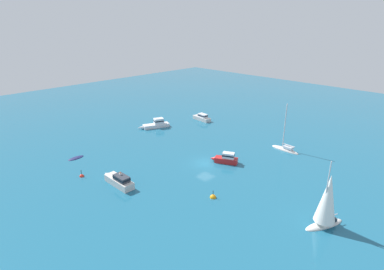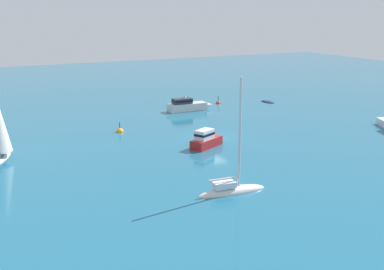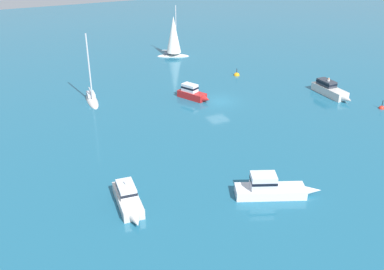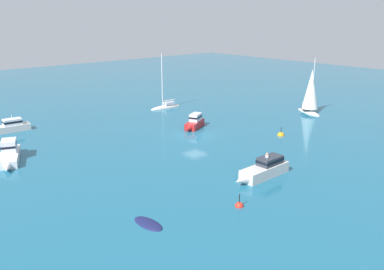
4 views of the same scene
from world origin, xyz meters
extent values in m
plane|color=#1E607F|center=(0.00, 0.00, 0.00)|extent=(160.00, 160.00, 0.00)
ellipsoid|color=silver|center=(14.58, -6.68, 0.00)|extent=(1.70, 5.66, 0.97)
cube|color=silver|center=(14.53, -7.35, 0.71)|extent=(1.03, 1.73, 0.45)
cylinder|color=silver|center=(14.62, -6.13, 4.61)|extent=(0.19, 0.19, 8.24)
cylinder|color=silver|center=(14.53, -7.38, 1.18)|extent=(0.33, 2.52, 0.15)
cube|color=white|center=(6.03, 20.54, 0.40)|extent=(6.03, 3.85, 0.79)
cone|color=white|center=(2.73, 21.90, 0.40)|extent=(1.64, 1.28, 0.79)
cube|color=silver|center=(6.62, 20.30, 1.41)|extent=(2.46, 2.10, 1.24)
cube|color=black|center=(6.62, 20.30, 1.47)|extent=(2.51, 2.15, 0.24)
cylinder|color=red|center=(6.44, 20.32, 1.24)|extent=(0.32, 0.32, 0.90)
sphere|color=tan|center=(6.44, 20.32, 1.81)|extent=(0.24, 0.24, 0.24)
cube|color=silver|center=(17.14, 16.83, 0.42)|extent=(2.05, 4.90, 0.85)
cone|color=silver|center=(17.39, 19.75, 0.42)|extent=(0.95, 1.26, 0.85)
cube|color=silver|center=(17.11, 16.49, 1.25)|extent=(1.50, 2.33, 0.80)
cube|color=black|center=(17.11, 16.49, 1.29)|extent=(1.55, 2.37, 0.24)
cylinder|color=silver|center=(17.11, 16.49, 1.90)|extent=(0.08, 0.08, 0.52)
ellipsoid|color=silver|center=(-2.60, -21.28, 0.00)|extent=(5.48, 3.41, 0.79)
cube|color=#2D333D|center=(-2.01, -21.54, 0.60)|extent=(1.86, 1.54, 0.42)
cylinder|color=silver|center=(-3.09, -21.07, 4.39)|extent=(0.14, 0.14, 8.00)
cylinder|color=silver|center=(-1.98, -21.55, 1.06)|extent=(2.26, 1.05, 0.11)
cone|color=white|center=(-2.72, -21.23, 3.69)|extent=(3.17, 3.17, 6.00)
cube|color=silver|center=(-14.30, 4.07, 0.52)|extent=(1.71, 5.39, 1.03)
cone|color=silver|center=(-14.31, 7.38, 0.52)|extent=(1.04, 1.35, 1.03)
cube|color=#2D333D|center=(-14.30, 3.32, 1.40)|extent=(1.36, 2.54, 0.74)
cube|color=black|center=(-14.30, 3.32, 1.44)|extent=(1.40, 2.58, 0.24)
cylinder|color=white|center=(-14.22, 3.68, 1.51)|extent=(0.32, 0.32, 0.96)
sphere|color=tan|center=(-14.22, 3.68, 2.11)|extent=(0.24, 0.24, 0.24)
cube|color=#B21E1E|center=(2.65, -2.31, 0.44)|extent=(3.00, 4.03, 0.89)
cone|color=#B21E1E|center=(1.60, -0.24, 0.44)|extent=(1.22, 1.25, 0.89)
cube|color=silver|center=(2.81, -2.62, 1.37)|extent=(1.90, 2.26, 0.97)
cube|color=black|center=(2.81, -2.62, 1.42)|extent=(1.96, 2.31, 0.24)
sphere|color=red|center=(-16.93, 10.47, 0.00)|extent=(0.71, 0.71, 0.71)
cylinder|color=black|center=(-16.93, 10.47, 0.71)|extent=(0.08, 0.08, 0.71)
sphere|color=orange|center=(-7.25, -7.98, 0.00)|extent=(0.87, 0.87, 0.87)
cylinder|color=black|center=(-7.25, -7.98, 0.76)|extent=(0.08, 0.08, 0.65)
camera|label=1|loc=(-35.33, -31.72, 22.76)|focal=29.04mm
camera|label=2|loc=(44.31, -25.40, 13.52)|focal=46.12mm
camera|label=3|loc=(24.64, 45.43, 20.54)|focal=40.83mm
camera|label=4|loc=(-36.31, 32.62, 14.70)|focal=37.91mm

